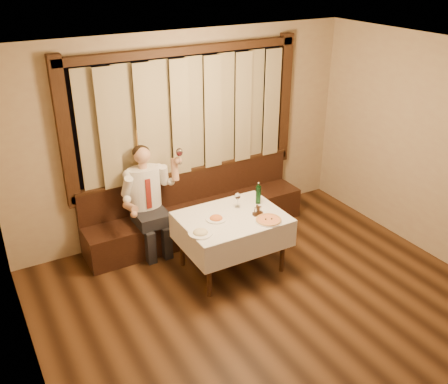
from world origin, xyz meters
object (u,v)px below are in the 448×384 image
banquette (196,214)px  pasta_cream (200,231)px  green_bottle (258,194)px  seated_man (147,193)px  dining_table (232,224)px  pizza (269,220)px  cruet_caddy (258,212)px  pasta_red (216,217)px

banquette → pasta_cream: 1.41m
banquette → green_bottle: green_bottle is taller
banquette → seated_man: seated_man is taller
dining_table → pizza: pizza is taller
pizza → pasta_cream: bearing=171.1°
pizza → banquette: bearing=103.4°
banquette → dining_table: (0.00, -1.02, 0.34)m
banquette → cruet_caddy: 1.29m
green_bottle → seated_man: 1.44m
dining_table → green_bottle: 0.54m
green_bottle → cruet_caddy: green_bottle is taller
pizza → pasta_red: (-0.53, 0.34, 0.02)m
dining_table → cruet_caddy: bearing=-23.9°
seated_man → pasta_red: bearing=-60.3°
pasta_red → dining_table: bearing=-6.2°
dining_table → banquette: bearing=90.0°
pizza → pasta_red: 0.63m
dining_table → green_bottle: bearing=16.0°
pasta_cream → seated_man: seated_man is taller
banquette → cruet_caddy: size_ratio=24.77×
banquette → pasta_red: banquette is taller
pasta_cream → seated_man: bearing=100.0°
pasta_cream → cruet_caddy: size_ratio=2.20×
dining_table → pasta_red: size_ratio=4.97×
pasta_cream → seated_man: (-0.20, 1.12, 0.05)m
banquette → seated_man: 0.91m
cruet_caddy → seated_man: seated_man is taller
green_bottle → seated_man: (-1.19, 0.80, -0.04)m
pizza → green_bottle: size_ratio=1.10×
pasta_red → cruet_caddy: 0.52m
pizza → pasta_cream: size_ratio=1.15×
pasta_red → banquette: bearing=78.2°
banquette → cruet_caddy: bearing=-75.9°
pasta_red → pasta_cream: (-0.32, -0.21, 0.00)m
banquette → pizza: banquette is taller
seated_man → pasta_cream: bearing=-80.0°
banquette → pasta_red: (-0.21, -1.00, 0.48)m
dining_table → seated_man: size_ratio=0.86×
banquette → pasta_cream: (-0.53, -1.21, 0.48)m
banquette → green_bottle: size_ratio=10.81×
dining_table → green_bottle: size_ratio=4.29×
pizza → pasta_cream: pasta_cream is taller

